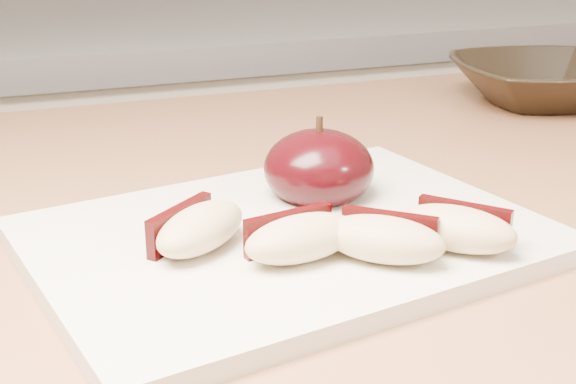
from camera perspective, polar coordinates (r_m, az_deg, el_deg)
name	(u,v)px	position (r m, az deg, el deg)	size (l,w,h in m)	color
back_cabinet	(113,298)	(1.39, -12.33, -7.39)	(2.40, 0.62, 0.94)	silver
cutting_board	(288,238)	(0.51, 0.00, -3.32)	(0.31, 0.23, 0.01)	silver
apple_half	(319,168)	(0.56, 2.21, 1.69)	(0.10, 0.10, 0.06)	black
apple_wedge_a	(198,228)	(0.47, -6.40, -2.55)	(0.08, 0.07, 0.03)	#CDB082
apple_wedge_b	(300,237)	(0.46, 0.88, -3.23)	(0.08, 0.05, 0.03)	#CDB082
apple_wedge_c	(383,238)	(0.46, 6.81, -3.29)	(0.08, 0.07, 0.03)	#CDB082
apple_wedge_d	(457,228)	(0.48, 11.94, -2.50)	(0.07, 0.08, 0.03)	#CDB082
bowl	(543,82)	(0.90, 17.68, 7.48)	(0.19, 0.19, 0.05)	black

